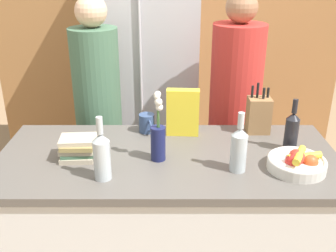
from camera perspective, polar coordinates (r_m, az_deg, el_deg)
The scene contains 14 objects.
kitchen_island at distance 2.23m, azimuth -0.01°, elevation -14.84°, with size 1.72×0.77×0.93m.
back_wall_wood at distance 3.39m, azimuth 0.06°, elevation 14.22°, with size 2.92×0.12×2.60m.
refrigerator at distance 3.10m, azimuth -2.52°, elevation 7.64°, with size 0.71×0.63×2.00m.
fruit_bowl at distance 1.93m, azimuth 18.27°, elevation -5.03°, with size 0.27×0.27×0.10m.
knife_block at distance 2.26m, azimuth 13.02°, elevation 1.60°, with size 0.13×0.11×0.29m.
flower_vase at distance 1.89m, azimuth -1.45°, elevation -1.47°, with size 0.07×0.07×0.35m.
cereal_box at distance 2.16m, azimuth 2.17°, elevation 1.97°, with size 0.18×0.07×0.26m.
coffee_mug at distance 2.22m, azimuth -3.06°, elevation 0.41°, with size 0.09×0.13×0.10m.
book_stack at distance 1.98m, azimuth -12.89°, elevation -3.11°, with size 0.19×0.15×0.11m.
bottle_oil at distance 1.83m, azimuth 10.22°, elevation -3.21°, with size 0.08×0.08×0.29m.
bottle_vinegar at distance 2.08m, azimuth 17.51°, elevation -0.64°, with size 0.07×0.07×0.28m.
bottle_wine at distance 1.75m, azimuth -9.60°, elevation -4.18°, with size 0.08×0.08×0.30m.
person_at_sink at distance 2.58m, azimuth -10.05°, elevation 2.44°, with size 0.30×0.30×1.65m.
person_in_blue at distance 2.61m, azimuth 9.66°, elevation 2.80°, with size 0.33×0.33×1.67m.
Camera 1 is at (0.00, -1.75, 1.85)m, focal length 42.00 mm.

